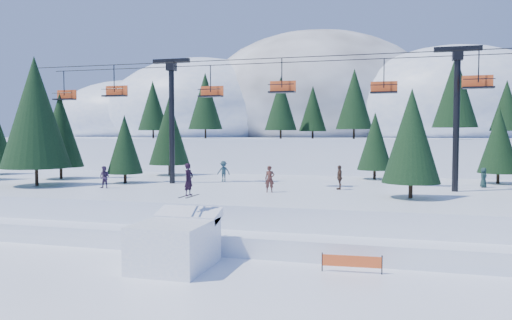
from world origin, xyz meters
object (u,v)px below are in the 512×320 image
(jump_kicker, at_px, (176,242))
(banner_near, at_px, (352,261))
(chairlift, at_px, (286,99))
(banner_far, at_px, (404,254))

(jump_kicker, relative_size, banner_near, 1.78)
(jump_kicker, height_order, chairlift, chairlift)
(jump_kicker, xyz_separation_m, banner_far, (10.91, 3.56, -0.72))
(jump_kicker, distance_m, chairlift, 17.68)
(chairlift, bearing_deg, banner_near, -66.26)
(jump_kicker, xyz_separation_m, banner_near, (8.49, 1.36, -0.72))
(banner_far, bearing_deg, chairlift, 125.82)
(banner_near, bearing_deg, chairlift, 113.74)
(jump_kicker, distance_m, banner_near, 8.63)
(chairlift, relative_size, banner_near, 16.18)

